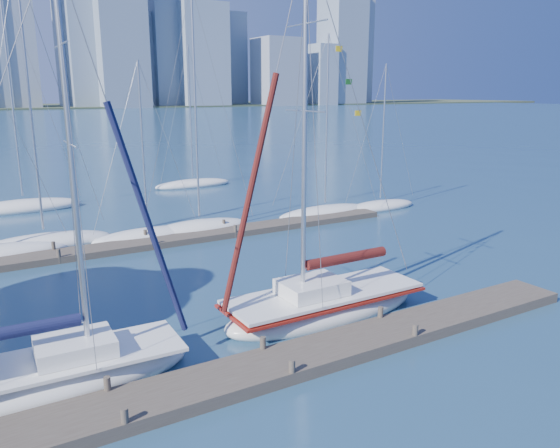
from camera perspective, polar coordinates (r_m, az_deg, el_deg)
ground at (r=17.80m, az=-0.33°, el=-15.14°), size 700.00×700.00×0.00m
near_dock at (r=17.70m, az=-0.34°, el=-14.57°), size 26.00×2.00×0.40m
far_dock at (r=32.19m, az=-11.73°, el=-1.72°), size 30.00×1.80×0.36m
sailboat_navy at (r=17.72m, az=-22.38°, el=-12.62°), size 8.00×2.85×12.84m
sailboat_maroon at (r=21.40m, az=4.62°, el=-6.82°), size 8.61×2.83×14.17m
bg_boat_1 at (r=33.45m, az=-23.36°, el=-1.78°), size 7.81×4.46×15.43m
bg_boat_2 at (r=33.39m, az=-13.62°, el=-1.17°), size 6.86×3.12×10.59m
bg_boat_3 at (r=34.45m, az=-8.39°, el=-0.36°), size 7.02×4.87×14.84m
bg_boat_4 at (r=38.81m, az=4.73°, el=1.26°), size 7.76×4.71×12.60m
bg_boat_5 at (r=41.46m, az=10.41°, el=1.85°), size 6.36×2.16×10.77m
bg_boat_6 at (r=44.41m, az=-25.19°, el=1.67°), size 8.49×5.38×16.64m
bg_boat_7 at (r=51.14m, az=-9.07°, el=4.16°), size 7.53×4.22×12.80m
skyline at (r=306.60m, az=-25.70°, el=17.41°), size 501.94×51.31×104.39m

